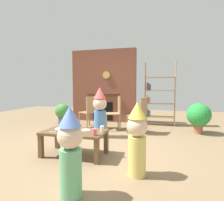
# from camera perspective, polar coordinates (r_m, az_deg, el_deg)

# --- Properties ---
(ground_plane) EXTENTS (12.00, 12.00, 0.00)m
(ground_plane) POSITION_cam_1_polar(r_m,az_deg,el_deg) (3.71, -3.97, -14.13)
(ground_plane) COLOR #846B4C
(brick_fireplace_feature) EXTENTS (2.20, 0.28, 2.40)m
(brick_fireplace_feature) POSITION_cam_1_polar(r_m,az_deg,el_deg) (6.21, -2.67, 4.54)
(brick_fireplace_feature) COLOR brown
(brick_fireplace_feature) RESTS_ON ground_plane
(bookshelf) EXTENTS (0.90, 0.28, 1.90)m
(bookshelf) POSITION_cam_1_polar(r_m,az_deg,el_deg) (5.73, 13.94, 1.26)
(bookshelf) COLOR #9E7A51
(bookshelf) RESTS_ON ground_plane
(coffee_table) EXTENTS (1.07, 0.58, 0.42)m
(coffee_table) POSITION_cam_1_polar(r_m,az_deg,el_deg) (3.24, -11.59, -10.43)
(coffee_table) COLOR brown
(coffee_table) RESTS_ON ground_plane
(paper_cup_near_left) EXTENTS (0.07, 0.07, 0.11)m
(paper_cup_near_left) POSITION_cam_1_polar(r_m,az_deg,el_deg) (2.87, -5.49, -9.74)
(paper_cup_near_left) COLOR #E5666B
(paper_cup_near_left) RESTS_ON coffee_table
(paper_cup_near_right) EXTENTS (0.07, 0.07, 0.10)m
(paper_cup_near_right) POSITION_cam_1_polar(r_m,az_deg,el_deg) (3.23, -12.34, -8.29)
(paper_cup_near_right) COLOR #E5666B
(paper_cup_near_right) RESTS_ON coffee_table
(paper_cup_center) EXTENTS (0.08, 0.08, 0.09)m
(paper_cup_center) POSITION_cam_1_polar(r_m,az_deg,el_deg) (3.00, -13.04, -9.35)
(paper_cup_center) COLOR #8CD18C
(paper_cup_center) RESTS_ON coffee_table
(paper_cup_far_left) EXTENTS (0.07, 0.07, 0.10)m
(paper_cup_far_left) POSITION_cam_1_polar(r_m,az_deg,el_deg) (3.07, -3.11, -8.84)
(paper_cup_far_left) COLOR silver
(paper_cup_far_left) RESTS_ON coffee_table
(paper_cup_far_right) EXTENTS (0.07, 0.07, 0.09)m
(paper_cup_far_right) POSITION_cam_1_polar(r_m,az_deg,el_deg) (3.49, -13.05, -7.44)
(paper_cup_far_right) COLOR #8CD18C
(paper_cup_far_right) RESTS_ON coffee_table
(paper_plate_front) EXTENTS (0.17, 0.17, 0.01)m
(paper_plate_front) POSITION_cam_1_polar(r_m,az_deg,el_deg) (3.21, -8.29, -9.12)
(paper_plate_front) COLOR white
(paper_plate_front) RESTS_ON coffee_table
(paper_plate_rear) EXTENTS (0.22, 0.22, 0.01)m
(paper_plate_rear) POSITION_cam_1_polar(r_m,az_deg,el_deg) (3.40, -15.55, -8.47)
(paper_plate_rear) COLOR white
(paper_plate_rear) RESTS_ON coffee_table
(birthday_cake_slice) EXTENTS (0.10, 0.10, 0.09)m
(birthday_cake_slice) POSITION_cam_1_polar(r_m,az_deg,el_deg) (3.01, -9.89, -9.33)
(birthday_cake_slice) COLOR #EAC68C
(birthday_cake_slice) RESTS_ON coffee_table
(table_fork) EXTENTS (0.15, 0.03, 0.01)m
(table_fork) POSITION_cam_1_polar(r_m,az_deg,el_deg) (3.22, -17.99, -9.29)
(table_fork) COLOR silver
(table_fork) RESTS_ON coffee_table
(child_with_cone_hat) EXTENTS (0.27, 0.27, 0.98)m
(child_with_cone_hat) POSITION_cam_1_polar(r_m,az_deg,el_deg) (2.04, -12.83, -14.62)
(child_with_cone_hat) COLOR #66B27F
(child_with_cone_hat) RESTS_ON ground_plane
(child_in_pink) EXTENTS (0.27, 0.27, 0.98)m
(child_in_pink) POSITION_cam_1_polar(r_m,az_deg,el_deg) (2.46, 7.82, -11.18)
(child_in_pink) COLOR #E0CC66
(child_in_pink) RESTS_ON ground_plane
(child_by_the_chairs) EXTENTS (0.32, 0.32, 1.16)m
(child_by_the_chairs) POSITION_cam_1_polar(r_m,az_deg,el_deg) (4.26, -3.80, -3.24)
(child_by_the_chairs) COLOR #4C7FC6
(child_by_the_chairs) RESTS_ON ground_plane
(dining_chair_left) EXTENTS (0.54, 0.54, 0.90)m
(dining_chair_left) POSITION_cam_1_polar(r_m,az_deg,el_deg) (5.22, -6.83, -2.97)
(dining_chair_left) COLOR #9E7A51
(dining_chair_left) RESTS_ON ground_plane
(dining_chair_middle) EXTENTS (0.52, 0.52, 0.90)m
(dining_chair_middle) POSITION_cam_1_polar(r_m,az_deg,el_deg) (5.00, 1.22, -3.26)
(dining_chair_middle) COLOR #9E7A51
(dining_chair_middle) RESTS_ON ground_plane
(dining_chair_right) EXTENTS (0.50, 0.50, 0.90)m
(dining_chair_right) POSITION_cam_1_polar(r_m,az_deg,el_deg) (4.66, 8.81, -3.87)
(dining_chair_right) COLOR #9E7A51
(dining_chair_right) RESTS_ON ground_plane
(potted_plant_tall) EXTENTS (0.58, 0.58, 0.76)m
(potted_plant_tall) POSITION_cam_1_polar(r_m,az_deg,el_deg) (5.07, 25.39, -4.23)
(potted_plant_tall) COLOR #9E5B42
(potted_plant_tall) RESTS_ON ground_plane
(potted_plant_short) EXTENTS (0.45, 0.45, 0.65)m
(potted_plant_short) POSITION_cam_1_polar(r_m,az_deg,el_deg) (5.78, -15.15, -3.68)
(potted_plant_short) COLOR #4C5660
(potted_plant_short) RESTS_ON ground_plane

